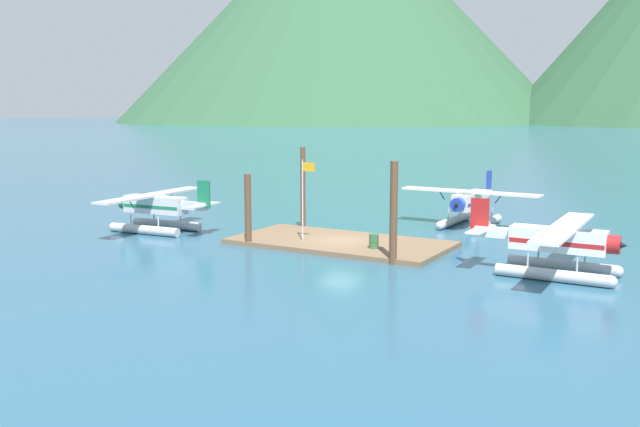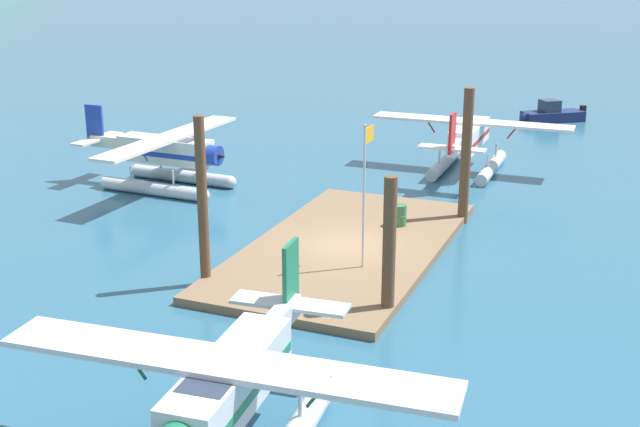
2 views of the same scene
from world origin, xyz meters
name	(u,v)px [view 2 (image 2 of 2)]	position (x,y,z in m)	size (l,w,h in m)	color
ground_plane	(346,251)	(0.00, 0.00, 0.00)	(1200.00, 1200.00, 0.00)	#285670
dock_platform	(346,248)	(0.00, 0.00, 0.15)	(13.83, 6.99, 0.30)	brown
piling_near_left	(389,247)	(-4.91, -3.23, 2.30)	(0.42, 0.42, 4.59)	brown
piling_near_right	(466,157)	(5.20, -3.37, 2.90)	(0.43, 0.43, 5.80)	brown
piling_far_left	(202,203)	(-4.91, 3.41, 2.99)	(0.36, 0.36, 5.97)	brown
flagpole	(365,178)	(-1.86, -1.36, 3.59)	(0.95, 0.10, 5.20)	silver
fuel_drum	(399,215)	(2.97, -1.22, 0.74)	(0.62, 0.62, 0.88)	#33663D
seaplane_cream_bow_right	(167,157)	(4.92, 11.17, 1.58)	(10.43, 7.98, 3.84)	#B7BABF
seaplane_silver_port_aft	(229,399)	(-13.72, -2.31, 1.58)	(7.97, 10.48, 3.84)	#B7BABF
seaplane_white_stbd_aft	(469,142)	(13.79, -1.70, 1.58)	(7.98, 10.41, 3.84)	#B7BABF
boat_navy_open_se	(551,114)	(29.04, -4.10, 0.49)	(3.71, 4.26, 1.50)	navy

